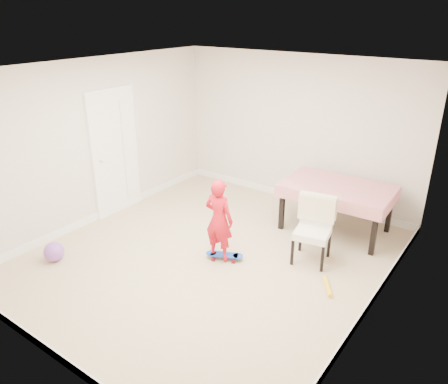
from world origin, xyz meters
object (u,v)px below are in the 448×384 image
Objects in this scene: dining_table at (336,208)px; child at (219,222)px; balloon at (54,252)px; skateboard at (224,257)px; dining_chair at (313,231)px.

dining_table is 1.40× the size of child.
dining_table is 4.23m from balloon.
dining_table is 3.09× the size of skateboard.
dining_chair is 1.28m from skateboard.
dining_chair is 3.59m from balloon.
dining_table reaches higher than balloon.
balloon is at bearing -155.33° from dining_chair.
dining_table is at bearing -122.11° from child.
skateboard is (-0.90, -1.73, -0.34)m from dining_table.
dining_chair is (0.10, -1.05, 0.08)m from dining_table.
child is at bearing 36.97° from balloon.
dining_chair is 0.80× the size of child.
dining_chair reaches higher than dining_table.
dining_table is at bearing 37.94° from skateboard.
dining_chair is at bearing -86.82° from dining_table.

